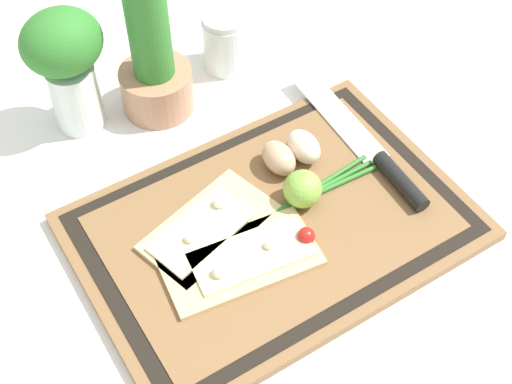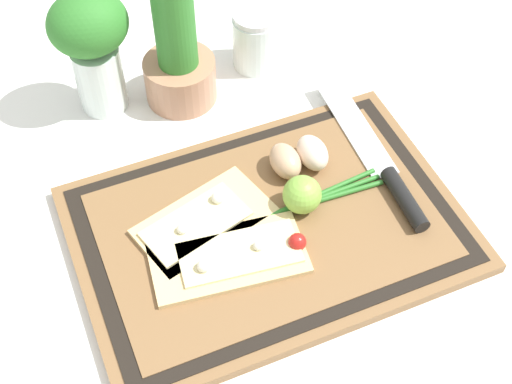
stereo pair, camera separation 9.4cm
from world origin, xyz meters
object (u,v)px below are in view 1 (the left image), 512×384
object	(u,v)px
pizza_slice_near	(243,259)
herb_glass	(66,61)
pizza_slice_far	(208,228)
egg_brown	(279,158)
lime	(303,189)
knife	(378,157)
sauce_jar	(226,44)
herb_pot	(154,68)
cherry_tomato_red	(306,236)
egg_pink	(304,147)

from	to	relation	value
pizza_slice_near	herb_glass	xyz separation A→B (m)	(-0.07, 0.35, 0.09)
pizza_slice_far	egg_brown	size ratio (longest dim) A/B	3.30
egg_brown	herb_glass	bearing A→B (deg)	127.81
pizza_slice_far	lime	world-z (taller)	lime
pizza_slice_near	lime	size ratio (longest dim) A/B	3.97
lime	herb_glass	size ratio (longest dim) A/B	0.26
knife	herb_glass	xyz separation A→B (m)	(-0.32, 0.31, 0.09)
knife	sauce_jar	xyz separation A→B (m)	(-0.07, 0.31, 0.02)
egg_brown	herb_pot	size ratio (longest dim) A/B	0.27
herb_pot	sauce_jar	xyz separation A→B (m)	(0.14, 0.03, -0.03)
lime	cherry_tomato_red	xyz separation A→B (m)	(-0.03, -0.06, -0.01)
pizza_slice_far	cherry_tomato_red	distance (m)	0.13
egg_pink	knife	bearing A→B (deg)	-36.72
sauce_jar	herb_pot	bearing A→B (deg)	-168.97
egg_brown	egg_pink	xyz separation A→B (m)	(0.04, -0.00, 0.00)
cherry_tomato_red	sauce_jar	size ratio (longest dim) A/B	0.24
pizza_slice_far	sauce_jar	world-z (taller)	sauce_jar
cherry_tomato_red	sauce_jar	xyz separation A→B (m)	(0.10, 0.37, 0.01)
pizza_slice_far	herb_glass	size ratio (longest dim) A/B	0.98
cherry_tomato_red	herb_glass	bearing A→B (deg)	112.42
herb_pot	sauce_jar	bearing A→B (deg)	11.03
knife	herb_pot	distance (m)	0.35
pizza_slice_near	herb_pot	xyz separation A→B (m)	(0.05, 0.32, 0.05)
pizza_slice_near	sauce_jar	world-z (taller)	sauce_jar
cherry_tomato_red	herb_glass	xyz separation A→B (m)	(-0.15, 0.37, 0.09)
herb_pot	lime	bearing A→B (deg)	-75.99
pizza_slice_far	herb_glass	xyz separation A→B (m)	(-0.06, 0.29, 0.09)
egg_pink	lime	xyz separation A→B (m)	(-0.05, -0.07, 0.01)
knife	herb_pot	size ratio (longest dim) A/B	1.43
lime	herb_glass	xyz separation A→B (m)	(-0.19, 0.31, 0.07)
herb_glass	pizza_slice_far	bearing A→B (deg)	-79.16
knife	pizza_slice_far	bearing A→B (deg)	175.35
egg_brown	sauce_jar	bearing A→B (deg)	76.50
pizza_slice_near	lime	xyz separation A→B (m)	(0.12, 0.04, 0.02)
egg_pink	lime	world-z (taller)	lime
egg_brown	pizza_slice_near	bearing A→B (deg)	-138.88
herb_glass	sauce_jar	bearing A→B (deg)	-0.80
knife	egg_pink	bearing A→B (deg)	143.28
egg_brown	lime	size ratio (longest dim) A/B	1.14
pizza_slice_near	egg_brown	bearing A→B (deg)	41.12
pizza_slice_near	knife	xyz separation A→B (m)	(0.25, 0.04, 0.00)
egg_brown	cherry_tomato_red	xyz separation A→B (m)	(-0.04, -0.12, -0.01)
lime	herb_pot	bearing A→B (deg)	104.01
sauce_jar	herb_glass	xyz separation A→B (m)	(-0.25, 0.00, 0.08)
knife	herb_pot	xyz separation A→B (m)	(-0.20, 0.28, 0.05)
pizza_slice_far	herb_glass	bearing A→B (deg)	100.84
egg_pink	lime	bearing A→B (deg)	-125.45
lime	pizza_slice_far	bearing A→B (deg)	169.17
herb_pot	knife	bearing A→B (deg)	-54.28
egg_brown	sauce_jar	xyz separation A→B (m)	(0.06, 0.24, 0.00)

